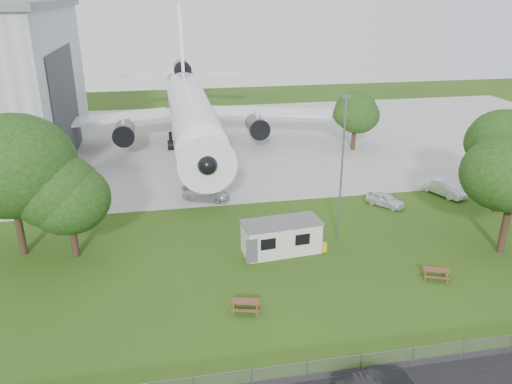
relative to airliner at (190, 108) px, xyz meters
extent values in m
plane|color=#365B17|center=(2.00, -35.86, -5.27)|extent=(160.00, 160.00, 0.00)
cube|color=#B7B7B2|center=(2.00, 2.14, -5.25)|extent=(120.00, 46.00, 0.03)
cube|color=#2D3033|center=(-14.93, -2.86, 1.48)|extent=(0.16, 16.00, 12.96)
cylinder|color=white|center=(0.00, -1.86, -0.17)|extent=(5.40, 34.00, 5.40)
cone|color=white|center=(0.00, -20.86, -0.17)|extent=(5.40, 5.50, 5.40)
cone|color=white|center=(0.00, 19.14, 0.63)|extent=(4.86, 9.00, 4.86)
cube|color=white|center=(-12.50, 1.34, -1.37)|extent=(21.36, 10.77, 0.36)
cube|color=white|center=(12.50, 1.34, -1.37)|extent=(21.36, 10.77, 0.36)
cube|color=white|center=(0.00, 19.14, 6.33)|extent=(0.46, 9.96, 12.17)
cylinder|color=#515459|center=(-8.50, -2.36, -2.27)|extent=(2.50, 4.20, 2.50)
cylinder|color=#515459|center=(8.50, -2.36, -2.27)|extent=(2.50, 4.20, 2.50)
cylinder|color=#515459|center=(0.00, 18.14, 2.63)|extent=(2.60, 4.50, 2.60)
cylinder|color=black|center=(0.00, -17.36, -4.07)|extent=(0.36, 0.36, 2.40)
cylinder|color=black|center=(-2.80, -0.86, -4.07)|extent=(0.44, 0.44, 2.40)
cylinder|color=black|center=(2.80, -0.86, -4.07)|extent=(0.44, 0.44, 2.40)
cube|color=silver|center=(5.00, -31.02, -4.02)|extent=(6.22, 3.09, 2.50)
cube|color=#59595B|center=(5.00, -31.02, -2.71)|extent=(6.44, 3.31, 0.12)
cylinder|color=gold|center=(8.40, -31.62, -4.92)|extent=(0.50, 0.50, 0.70)
cube|color=gray|center=(2.00, -45.36, -5.27)|extent=(58.00, 0.04, 1.30)
cylinder|color=slate|center=(10.20, -29.66, 0.73)|extent=(0.16, 0.16, 12.00)
cylinder|color=#382619|center=(-15.17, -27.55, -3.23)|extent=(0.56, 0.56, 4.08)
sphere|color=#32591E|center=(-15.17, -27.55, 1.76)|extent=(9.14, 9.14, 9.14)
cylinder|color=#382619|center=(-11.06, -28.71, -3.70)|extent=(0.56, 0.56, 3.13)
sphere|color=#32591E|center=(-11.06, -28.71, 0.12)|extent=(7.59, 7.59, 7.59)
cylinder|color=#382619|center=(22.26, -34.31, -3.49)|extent=(0.56, 0.56, 3.57)
cylinder|color=#382619|center=(26.70, -27.32, -3.31)|extent=(0.56, 0.56, 3.91)
sphere|color=#32591E|center=(26.70, -27.32, 1.46)|extent=(7.45, 7.45, 7.45)
cylinder|color=#382619|center=(20.86, -5.47, -3.86)|extent=(0.56, 0.56, 2.82)
sphere|color=#32591E|center=(20.86, -5.47, -0.41)|extent=(5.58, 5.58, 5.58)
imported|color=silver|center=(17.06, -23.92, -4.63)|extent=(3.54, 3.88, 1.28)
imported|color=white|center=(24.14, -22.28, -4.48)|extent=(3.37, 5.06, 1.58)
imported|color=silver|center=(0.11, -19.19, -4.59)|extent=(5.07, 3.60, 1.36)
camera|label=1|loc=(-3.56, -65.43, 13.98)|focal=35.00mm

